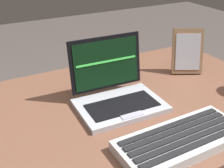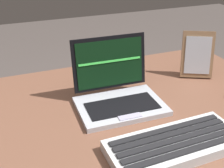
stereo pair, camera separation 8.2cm
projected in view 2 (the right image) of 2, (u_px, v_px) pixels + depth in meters
The scene contains 4 objects.
desk at pixel (92, 144), 0.91m from camera, with size 1.30×0.68×0.76m.
laptop_front at pixel (117, 93), 0.88m from camera, with size 0.26×0.21×0.19m.
external_keyboard at pixel (175, 145), 0.70m from camera, with size 0.34×0.14×0.03m.
photo_frame at pixel (197, 55), 1.03m from camera, with size 0.12×0.10×0.17m.
Camera 2 is at (-0.21, -0.69, 1.22)m, focal length 46.11 mm.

